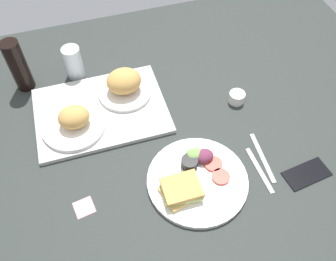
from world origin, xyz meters
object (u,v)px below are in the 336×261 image
at_px(drinking_glass, 74,62).
at_px(espresso_cup, 237,97).
at_px(serving_tray, 101,111).
at_px(bread_plate_far, 124,84).
at_px(cell_phone, 307,174).
at_px(fork, 260,170).
at_px(sticky_note, 84,207).
at_px(soda_bottle, 18,66).
at_px(knife, 262,157).
at_px(plate_with_salad, 195,179).
at_px(bread_plate_near, 74,121).

bearing_deg(drinking_glass, espresso_cup, -30.34).
height_order(serving_tray, drinking_glass, drinking_glass).
height_order(bread_plate_far, cell_phone, bread_plate_far).
relative_size(drinking_glass, espresso_cup, 2.25).
relative_size(bread_plate_far, fork, 1.13).
bearing_deg(sticky_note, soda_bottle, 102.52).
distance_m(drinking_glass, knife, 0.76).
height_order(drinking_glass, soda_bottle, soda_bottle).
height_order(espresso_cup, sticky_note, espresso_cup).
distance_m(serving_tray, espresso_cup, 0.48).
xyz_separation_m(fork, sticky_note, (-0.54, 0.04, -0.00)).
distance_m(bread_plate_far, drinking_glass, 0.22).
height_order(plate_with_salad, espresso_cup, plate_with_salad).
xyz_separation_m(bread_plate_near, bread_plate_far, (0.20, 0.10, 0.01)).
height_order(fork, cell_phone, cell_phone).
xyz_separation_m(serving_tray, espresso_cup, (0.47, -0.09, 0.01)).
relative_size(serving_tray, espresso_cup, 8.04).
height_order(serving_tray, fork, serving_tray).
relative_size(plate_with_salad, drinking_glass, 2.44).
height_order(plate_with_salad, drinking_glass, drinking_glass).
distance_m(plate_with_salad, fork, 0.21).
height_order(soda_bottle, sticky_note, soda_bottle).
bearing_deg(serving_tray, soda_bottle, 138.91).
height_order(bread_plate_near, sticky_note, bread_plate_near).
xyz_separation_m(bread_plate_near, espresso_cup, (0.57, -0.04, -0.02)).
bearing_deg(bread_plate_far, plate_with_salad, -73.82).
xyz_separation_m(serving_tray, plate_with_salad, (0.22, -0.36, 0.01)).
height_order(drinking_glass, espresso_cup, drinking_glass).
relative_size(fork, sticky_note, 3.04).
distance_m(bread_plate_near, sticky_note, 0.30).
xyz_separation_m(plate_with_salad, sticky_note, (-0.34, 0.02, -0.02)).
bearing_deg(knife, cell_phone, -129.09).
bearing_deg(plate_with_salad, sticky_note, 177.44).
relative_size(bread_plate_far, sticky_note, 3.43).
xyz_separation_m(bread_plate_far, drinking_glass, (-0.15, 0.16, 0.01)).
bearing_deg(sticky_note, fork, -4.11).
distance_m(bread_plate_far, soda_bottle, 0.38).
xyz_separation_m(espresso_cup, fork, (-0.05, -0.29, -0.02)).
relative_size(fork, knife, 0.89).
height_order(plate_with_salad, knife, plate_with_salad).
distance_m(espresso_cup, cell_phone, 0.36).
relative_size(serving_tray, fork, 2.65).
distance_m(bread_plate_far, knife, 0.53).
height_order(bread_plate_near, espresso_cup, bread_plate_near).
bearing_deg(serving_tray, drinking_glass, 103.98).
xyz_separation_m(bread_plate_far, soda_bottle, (-0.34, 0.16, 0.04)).
distance_m(soda_bottle, knife, 0.89).
relative_size(espresso_cup, cell_phone, 0.39).
bearing_deg(sticky_note, knife, 0.09).
bearing_deg(knife, drinking_glass, 46.67).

